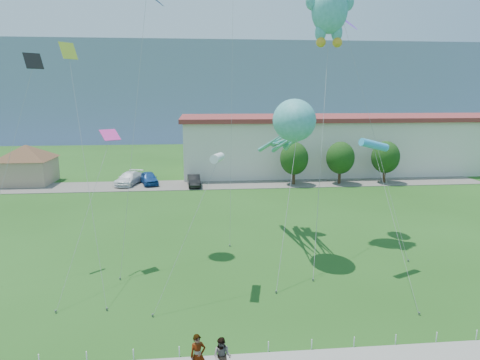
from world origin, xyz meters
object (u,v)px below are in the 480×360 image
object	(u,v)px
warehouse	(383,142)
pedestrian_left	(198,355)
teddy_bear_kite	(330,4)
pavilion	(27,161)
parked_car_white	(129,178)
parked_car_black	(194,181)
pedestrian_right	(222,357)
parked_car_blue	(149,178)
octopus_kite	(290,130)

from	to	relation	value
warehouse	pedestrian_left	size ratio (longest dim) A/B	34.02
teddy_bear_kite	pavilion	bearing A→B (deg)	143.95
parked_car_white	parked_car_black	distance (m)	8.47
pedestrian_right	parked_car_black	xyz separation A→B (m)	(-1.49, 36.97, -0.16)
pedestrian_left	parked_car_white	distance (m)	39.70
pedestrian_right	parked_car_white	distance (m)	40.02
pedestrian_left	parked_car_white	world-z (taller)	pedestrian_left
parked_car_white	parked_car_blue	size ratio (longest dim) A/B	1.16
pedestrian_right	teddy_bear_kite	bearing A→B (deg)	83.84
octopus_kite	pavilion	bearing A→B (deg)	136.86
parked_car_white	teddy_bear_kite	xyz separation A→B (m)	(18.97, -21.27, 17.22)
octopus_kite	warehouse	bearing A→B (deg)	56.59
pedestrian_right	pedestrian_left	bearing A→B (deg)	-163.67
warehouse	teddy_bear_kite	bearing A→B (deg)	-121.51
warehouse	teddy_bear_kite	distance (m)	37.10
teddy_bear_kite	pedestrian_right	bearing A→B (deg)	-117.69
pedestrian_left	pavilion	bearing A→B (deg)	104.72
pedestrian_left	parked_car_black	size ratio (longest dim) A/B	0.42
pavilion	pedestrian_left	xyz separation A→B (m)	(21.83, -40.77, -2.03)
pavilion	pedestrian_right	xyz separation A→B (m)	(22.82, -40.86, -2.10)
parked_car_blue	warehouse	bearing A→B (deg)	-2.69
teddy_bear_kite	parked_car_blue	bearing A→B (deg)	127.80
pavilion	warehouse	bearing A→B (deg)	6.84
pedestrian_right	parked_car_black	distance (m)	37.00
pedestrian_left	parked_car_blue	world-z (taller)	pedestrian_left
warehouse	pedestrian_left	distance (m)	54.68
warehouse	parked_car_blue	bearing A→B (deg)	-166.69
parked_car_white	parked_car_black	xyz separation A→B (m)	(8.27, -1.84, -0.07)
pavilion	pedestrian_right	size ratio (longest dim) A/B	5.60
octopus_kite	parked_car_blue	bearing A→B (deg)	117.65
parked_car_black	octopus_kite	xyz separation A→B (m)	(7.12, -22.78, 8.14)
parked_car_blue	teddy_bear_kite	bearing A→B (deg)	-68.21
pedestrian_left	warehouse	bearing A→B (deg)	45.49
pavilion	parked_car_black	size ratio (longest dim) A/B	2.15
teddy_bear_kite	parked_car_white	bearing A→B (deg)	131.72
parked_car_blue	teddy_bear_kite	xyz separation A→B (m)	(16.42, -21.18, 17.21)
pedestrian_left	teddy_bear_kite	size ratio (longest dim) A/B	0.09
parked_car_white	octopus_kite	bearing A→B (deg)	-43.20
pavilion	pedestrian_left	world-z (taller)	pavilion
pavilion	pedestrian_right	distance (m)	46.85
parked_car_black	parked_car_blue	bearing A→B (deg)	158.96
parked_car_black	octopus_kite	bearing A→B (deg)	-76.70
parked_car_white	teddy_bear_kite	bearing A→B (deg)	-33.49
pavilion	parked_car_blue	size ratio (longest dim) A/B	2.00
parked_car_black	pedestrian_right	bearing A→B (deg)	-91.76
pavilion	teddy_bear_kite	bearing A→B (deg)	-36.05
pedestrian_left	parked_car_blue	distance (m)	39.13
parked_car_black	teddy_bear_kite	size ratio (longest dim) A/B	0.21
pavilion	parked_car_black	xyz separation A→B (m)	(21.33, -3.89, -2.26)
pavilion	parked_car_blue	world-z (taller)	pavilion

